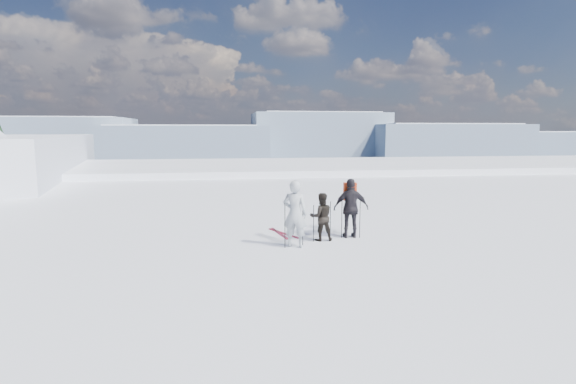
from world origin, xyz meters
The scene contains 8 objects.
lake_basin centered at (0.00, 30.00, -6.50)m, with size 820.00×820.00×71.62m.
far_mountain_range centered at (29.60, 454.78, -7.19)m, with size 770.00×110.00×53.00m.
skier_grey centered at (-2.00, 2.80, 0.99)m, with size 0.73×0.48×1.99m, color #9DA5AB.
skier_dark centered at (-1.07, 3.46, 0.75)m, with size 0.73×0.57×1.50m, color black.
skier_pack centered at (-0.04, 3.71, 0.95)m, with size 1.12×0.46×1.90m, color black.
backpack centered at (-0.02, 3.96, 2.19)m, with size 0.41×0.23×0.57m, color red.
ski_poles centered at (-1.07, 3.25, 0.61)m, with size 2.57×0.96×1.34m.
skis_loose centered at (-2.17, 4.54, 0.01)m, with size 0.86×1.69×0.03m.
Camera 1 is at (-4.09, -9.94, 3.40)m, focal length 28.00 mm.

